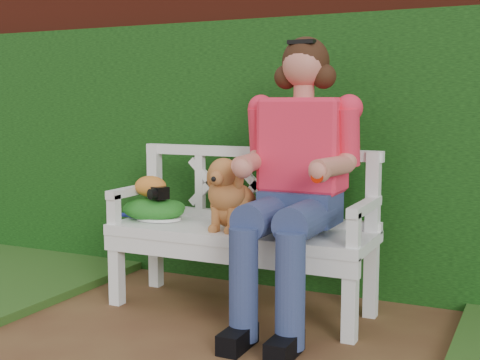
% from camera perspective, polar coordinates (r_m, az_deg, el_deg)
% --- Properties ---
extents(brick_wall, '(10.00, 0.30, 2.20)m').
position_cam_1_polar(brick_wall, '(4.29, 5.70, 5.81)').
color(brick_wall, '#5A1B0F').
rests_on(brick_wall, ground).
extents(ivy_hedge, '(10.00, 0.18, 1.70)m').
position_cam_1_polar(ivy_hedge, '(4.09, 4.61, 2.27)').
color(ivy_hedge, '#1F5F18').
rests_on(ivy_hedge, ground).
extents(garden_bench, '(1.61, 0.67, 0.48)m').
position_cam_1_polar(garden_bench, '(3.67, 0.00, -7.93)').
color(garden_bench, white).
rests_on(garden_bench, ground).
extents(seated_woman, '(0.70, 0.91, 1.56)m').
position_cam_1_polar(seated_woman, '(3.41, 5.30, 0.17)').
color(seated_woman, '#FF4279').
rests_on(seated_woman, ground).
extents(dog, '(0.34, 0.42, 0.41)m').
position_cam_1_polar(dog, '(3.55, -0.77, -1.11)').
color(dog, '#985F1F').
rests_on(dog, garden_bench).
extents(tennis_racket, '(0.56, 0.28, 0.03)m').
position_cam_1_polar(tennis_racket, '(3.88, -7.55, -3.34)').
color(tennis_racket, white).
rests_on(tennis_racket, garden_bench).
extents(green_bag, '(0.43, 0.35, 0.13)m').
position_cam_1_polar(green_bag, '(3.88, -7.70, -2.53)').
color(green_bag, '#2F8040').
rests_on(green_bag, garden_bench).
extents(camera_item, '(0.13, 0.12, 0.07)m').
position_cam_1_polar(camera_item, '(3.81, -7.23, -1.13)').
color(camera_item, black).
rests_on(camera_item, green_bag).
extents(baseball_glove, '(0.22, 0.17, 0.13)m').
position_cam_1_polar(baseball_glove, '(3.89, -7.96, -0.57)').
color(baseball_glove, orange).
rests_on(baseball_glove, green_bag).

